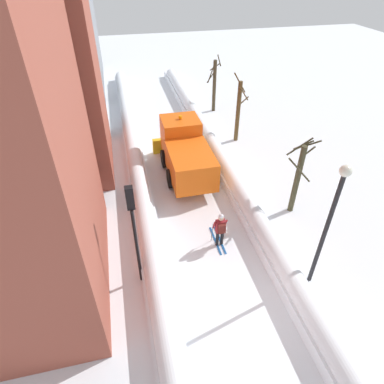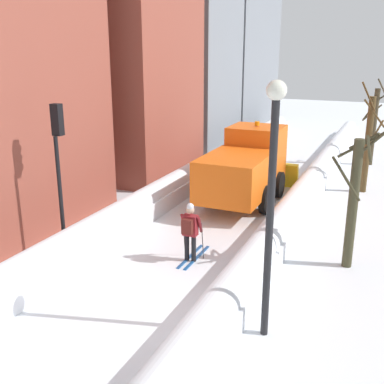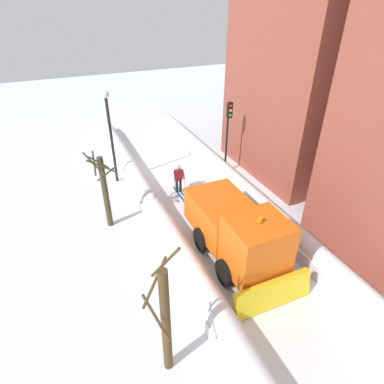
{
  "view_description": "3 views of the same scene",
  "coord_description": "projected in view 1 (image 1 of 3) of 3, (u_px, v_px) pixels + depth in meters",
  "views": [
    {
      "loc": [
        -3.07,
        -6.54,
        10.89
      ],
      "look_at": [
        -0.3,
        5.28,
        1.78
      ],
      "focal_mm": 30.49,
      "sensor_mm": 36.0,
      "label": 1
    },
    {
      "loc": [
        5.73,
        -8.23,
        6.09
      ],
      "look_at": [
        -0.5,
        5.89,
        1.31
      ],
      "focal_mm": 43.87,
      "sensor_mm": 36.0,
      "label": 2
    },
    {
      "loc": [
        6.28,
        18.44,
        10.02
      ],
      "look_at": [
        0.8,
        5.92,
        1.49
      ],
      "focal_mm": 30.27,
      "sensor_mm": 36.0,
      "label": 3
    }
  ],
  "objects": [
    {
      "name": "building_tower_distant",
      "position": [
        53.0,
        4.0,
        28.32
      ],
      "size": [
        6.56,
        9.77,
        13.99
      ],
      "color": "gray",
      "rests_on": "ground"
    },
    {
      "name": "snowbank_left",
      "position": [
        137.0,
        168.0,
        19.21
      ],
      "size": [
        1.1,
        36.0,
        1.1
      ],
      "color": "white",
      "rests_on": "ground"
    },
    {
      "name": "ground_plane",
      "position": [
        179.0,
        169.0,
        19.97
      ],
      "size": [
        80.0,
        80.0,
        0.0
      ],
      "primitive_type": "plane",
      "color": "white"
    },
    {
      "name": "skier",
      "position": [
        220.0,
        228.0,
        14.33
      ],
      "size": [
        0.62,
        1.8,
        1.81
      ],
      "color": "black",
      "rests_on": "ground"
    },
    {
      "name": "bare_tree_mid",
      "position": [
        238.0,
        111.0,
        21.75
      ],
      "size": [
        1.12,
        1.21,
        4.73
      ],
      "color": "#4F3B1F",
      "rests_on": "ground"
    },
    {
      "name": "bare_tree_near",
      "position": [
        298.0,
        177.0,
        15.68
      ],
      "size": [
        1.39,
        1.51,
        4.07
      ],
      "color": "#3D3A26",
      "rests_on": "ground"
    },
    {
      "name": "snowbank_right",
      "position": [
        220.0,
        158.0,
        20.18
      ],
      "size": [
        1.1,
        36.0,
        1.02
      ],
      "color": "white",
      "rests_on": "ground"
    },
    {
      "name": "plow_truck",
      "position": [
        186.0,
        152.0,
        18.74
      ],
      "size": [
        3.2,
        5.98,
        3.12
      ],
      "color": "orange",
      "rests_on": "ground"
    },
    {
      "name": "traffic_light_pole",
      "position": [
        133.0,
        219.0,
        11.53
      ],
      "size": [
        0.28,
        0.42,
        4.57
      ],
      "color": "black",
      "rests_on": "ground"
    },
    {
      "name": "street_lamp",
      "position": [
        331.0,
        216.0,
        11.27
      ],
      "size": [
        0.4,
        0.4,
        5.51
      ],
      "color": "black",
      "rests_on": "ground"
    },
    {
      "name": "bare_tree_far",
      "position": [
        214.0,
        85.0,
        25.96
      ],
      "size": [
        1.18,
        1.24,
        4.59
      ],
      "color": "#3F3624",
      "rests_on": "ground"
    }
  ]
}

